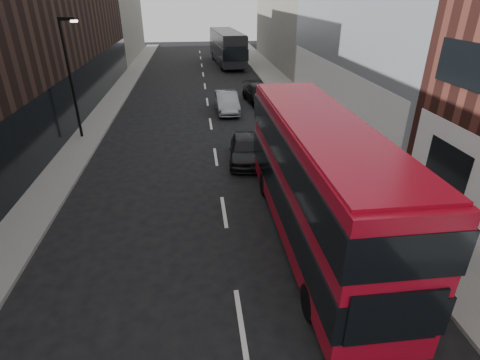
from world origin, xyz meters
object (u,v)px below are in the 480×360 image
object	(u,v)px
grey_bus	(227,47)
car_b	(227,102)
car_c	(260,95)
red_bus	(318,177)
car_a	(245,149)
street_lamp	(71,72)

from	to	relation	value
grey_bus	car_b	bearing A→B (deg)	-99.22
car_b	grey_bus	bearing A→B (deg)	84.07
car_b	car_c	size ratio (longest dim) A/B	0.91
red_bus	car_c	xyz separation A→B (m)	(1.20, 19.38, -1.86)
car_a	car_b	world-z (taller)	car_b
red_bus	grey_bus	distance (m)	38.64
car_b	car_c	world-z (taller)	car_b
red_bus	car_c	world-z (taller)	red_bus
street_lamp	car_b	xyz separation A→B (m)	(9.64, 4.88, -3.42)
grey_bus	car_a	bearing A→B (deg)	-97.32
street_lamp	car_a	world-z (taller)	street_lamp
street_lamp	red_bus	distance (m)	16.84
street_lamp	car_a	distance (m)	11.45
red_bus	street_lamp	bearing A→B (deg)	132.62
car_b	red_bus	bearing A→B (deg)	-85.13
grey_bus	car_c	size ratio (longest dim) A/B	2.51
car_b	car_c	xyz separation A→B (m)	(2.94, 2.17, -0.03)
grey_bus	car_b	distance (m)	21.57
red_bus	car_a	distance (m)	7.94
street_lamp	car_a	bearing A→B (deg)	-25.89
street_lamp	red_bus	size ratio (longest dim) A/B	0.60
red_bus	car_b	bearing A→B (deg)	95.68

